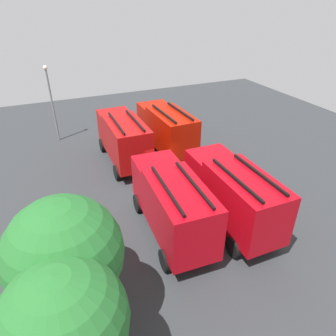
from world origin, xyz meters
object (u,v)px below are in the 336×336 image
fire_truck_2 (172,202)px  fire_truck_0 (232,192)px  tree_1 (65,254)px  firefighter_2 (191,133)px  lamppost (51,98)px  firefighter_1 (105,236)px  fire_truck_1 (166,128)px  tree_2 (77,237)px  firefighter_0 (243,173)px  traffic_cone_1 (148,183)px  traffic_cone_0 (116,230)px  fire_truck_3 (123,137)px  tree_0 (64,322)px

fire_truck_2 → fire_truck_0: bearing=-95.7°
fire_truck_2 → tree_1: (-3.73, 5.62, 2.03)m
firefighter_2 → lamppost: size_ratio=0.27×
fire_truck_0 → firefighter_1: (0.68, 7.11, -1.15)m
tree_1 → lamppost: (19.31, -1.24, -0.29)m
fire_truck_2 → fire_truck_1: bearing=-18.5°
fire_truck_0 → tree_1: (-3.21, 9.07, 2.03)m
firefighter_2 → tree_2: bearing=89.9°
lamppost → firefighter_0: bearing=-139.4°
tree_1 → traffic_cone_1: tree_1 is taller
firefighter_2 → lamppost: 12.46m
firefighter_0 → lamppost: 17.22m
fire_truck_2 → traffic_cone_0: size_ratio=12.72×
fire_truck_0 → firefighter_1: size_ratio=4.06×
fire_truck_1 → firefighter_0: 7.52m
firefighter_2 → tree_2: (-11.70, 11.46, 1.98)m
fire_truck_3 → fire_truck_1: bearing=-82.4°
fire_truck_3 → firefighter_0: (-6.36, -6.68, -1.26)m
firefighter_2 → tree_1: (-13.72, 12.00, 3.17)m
fire_truck_1 → fire_truck_3: 3.81m
firefighter_0 → tree_1: tree_1 is taller
firefighter_0 → traffic_cone_1: 6.64m
tree_1 → traffic_cone_0: (4.92, -2.74, -3.90)m
traffic_cone_1 → lamppost: 12.25m
fire_truck_1 → firefighter_0: (-6.82, -2.90, -1.26)m
firefighter_0 → traffic_cone_0: size_ratio=2.80×
firefighter_0 → firefighter_1: bearing=-174.3°
fire_truck_2 → lamppost: 16.28m
tree_0 → fire_truck_3: bearing=-21.6°
fire_truck_2 → lamppost: (15.58, 4.39, 1.74)m
fire_truck_2 → firefighter_1: 3.84m
fire_truck_2 → traffic_cone_1: size_ratio=10.95×
tree_0 → traffic_cone_0: 8.59m
tree_0 → traffic_cone_1: tree_0 is taller
firefighter_0 → lamppost: (12.87, 11.04, 3.00)m
lamppost → firefighter_1: bearing=-177.3°
firefighter_1 → tree_1: bearing=-89.7°
fire_truck_0 → firefighter_1: 7.23m
tree_0 → lamppost: bearing=-4.2°
tree_1 → tree_0: bearing=171.2°
tree_2 → lamppost: (17.29, -0.70, 0.90)m
fire_truck_2 → tree_2: bearing=111.6°
tree_2 → traffic_cone_1: tree_2 is taller
traffic_cone_1 → firefighter_1: bearing=139.3°
tree_1 → firefighter_0: bearing=-62.3°
firefighter_0 → traffic_cone_0: (-1.52, 9.54, -0.61)m
fire_truck_3 → firefighter_0: bearing=-133.0°
fire_truck_1 → firefighter_0: fire_truck_1 is taller
tree_0 → traffic_cone_0: size_ratio=9.93×
fire_truck_1 → lamppost: size_ratio=1.09×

